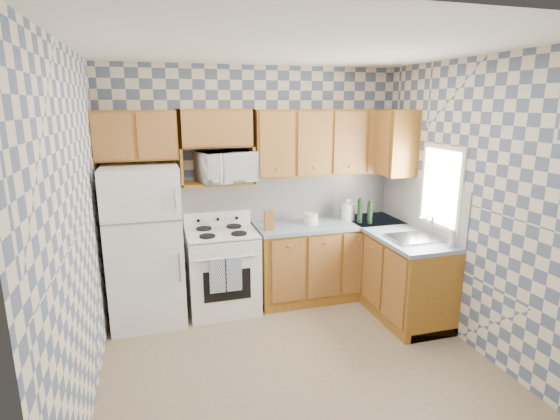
% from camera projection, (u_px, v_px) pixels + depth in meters
% --- Properties ---
extents(floor, '(3.40, 3.40, 0.00)m').
position_uv_depth(floor, '(298.00, 363.00, 3.94)').
color(floor, '#78624C').
rests_on(floor, ground).
extents(back_wall, '(3.40, 0.02, 2.70)m').
position_uv_depth(back_wall, '(256.00, 186.00, 5.11)').
color(back_wall, slate).
rests_on(back_wall, ground).
extents(right_wall, '(0.02, 3.20, 2.70)m').
position_uv_depth(right_wall, '(471.00, 206.00, 4.08)').
color(right_wall, slate).
rests_on(right_wall, ground).
extents(backsplash_back, '(2.60, 0.02, 0.56)m').
position_uv_depth(backsplash_back, '(288.00, 196.00, 5.25)').
color(backsplash_back, white).
rests_on(backsplash_back, back_wall).
extents(backsplash_right, '(0.02, 1.60, 0.56)m').
position_uv_depth(backsplash_right, '(420.00, 204.00, 4.86)').
color(backsplash_right, white).
rests_on(backsplash_right, right_wall).
extents(refrigerator, '(0.75, 0.70, 1.68)m').
position_uv_depth(refrigerator, '(145.00, 246.00, 4.56)').
color(refrigerator, white).
rests_on(refrigerator, floor).
extents(stove_body, '(0.76, 0.65, 0.90)m').
position_uv_depth(stove_body, '(222.00, 272.00, 4.89)').
color(stove_body, white).
rests_on(stove_body, floor).
extents(cooktop, '(0.76, 0.65, 0.02)m').
position_uv_depth(cooktop, '(221.00, 233.00, 4.79)').
color(cooktop, silver).
rests_on(cooktop, stove_body).
extents(backguard, '(0.76, 0.08, 0.17)m').
position_uv_depth(backguard, '(217.00, 218.00, 5.02)').
color(backguard, white).
rests_on(backguard, cooktop).
extents(dish_towel_left, '(0.17, 0.02, 0.37)m').
position_uv_depth(dish_towel_left, '(218.00, 276.00, 4.52)').
color(dish_towel_left, navy).
rests_on(dish_towel_left, stove_body).
extents(dish_towel_right, '(0.17, 0.02, 0.37)m').
position_uv_depth(dish_towel_right, '(234.00, 274.00, 4.57)').
color(dish_towel_right, navy).
rests_on(dish_towel_right, stove_body).
extents(base_cabinets_back, '(1.75, 0.60, 0.88)m').
position_uv_depth(base_cabinets_back, '(329.00, 260.00, 5.27)').
color(base_cabinets_back, brown).
rests_on(base_cabinets_back, floor).
extents(base_cabinets_right, '(0.60, 1.60, 0.88)m').
position_uv_depth(base_cabinets_right, '(392.00, 270.00, 4.96)').
color(base_cabinets_right, brown).
rests_on(base_cabinets_right, floor).
extents(countertop_back, '(1.77, 0.63, 0.04)m').
position_uv_depth(countertop_back, '(330.00, 224.00, 5.16)').
color(countertop_back, gray).
rests_on(countertop_back, base_cabinets_back).
extents(countertop_right, '(0.63, 1.60, 0.04)m').
position_uv_depth(countertop_right, '(395.00, 231.00, 4.85)').
color(countertop_right, gray).
rests_on(countertop_right, base_cabinets_right).
extents(upper_cabinets_back, '(1.75, 0.33, 0.74)m').
position_uv_depth(upper_cabinets_back, '(327.00, 142.00, 5.06)').
color(upper_cabinets_back, brown).
rests_on(upper_cabinets_back, back_wall).
extents(upper_cabinets_fridge, '(0.82, 0.33, 0.50)m').
position_uv_depth(upper_cabinets_fridge, '(136.00, 135.00, 4.46)').
color(upper_cabinets_fridge, brown).
rests_on(upper_cabinets_fridge, back_wall).
extents(upper_cabinets_right, '(0.33, 0.70, 0.74)m').
position_uv_depth(upper_cabinets_right, '(390.00, 142.00, 5.09)').
color(upper_cabinets_right, brown).
rests_on(upper_cabinets_right, right_wall).
extents(microwave_shelf, '(0.80, 0.33, 0.03)m').
position_uv_depth(microwave_shelf, '(217.00, 183.00, 4.81)').
color(microwave_shelf, brown).
rests_on(microwave_shelf, back_wall).
extents(microwave, '(0.70, 0.56, 0.34)m').
position_uv_depth(microwave, '(227.00, 167.00, 4.75)').
color(microwave, white).
rests_on(microwave, microwave_shelf).
extents(sink, '(0.48, 0.40, 0.03)m').
position_uv_depth(sink, '(413.00, 238.00, 4.52)').
color(sink, '#B7B7BC').
rests_on(sink, countertop_right).
extents(window, '(0.02, 0.66, 0.86)m').
position_uv_depth(window, '(441.00, 187.00, 4.48)').
color(window, silver).
rests_on(window, right_wall).
extents(bottle_0, '(0.06, 0.06, 0.28)m').
position_uv_depth(bottle_0, '(360.00, 211.00, 5.11)').
color(bottle_0, black).
rests_on(bottle_0, countertop_back).
extents(bottle_1, '(0.06, 0.06, 0.26)m').
position_uv_depth(bottle_1, '(370.00, 213.00, 5.08)').
color(bottle_1, black).
rests_on(bottle_1, countertop_back).
extents(bottle_2, '(0.06, 0.06, 0.24)m').
position_uv_depth(bottle_2, '(370.00, 211.00, 5.19)').
color(bottle_2, '#552C14').
rests_on(bottle_2, countertop_back).
extents(knife_block, '(0.10, 0.10, 0.21)m').
position_uv_depth(knife_block, '(269.00, 220.00, 4.82)').
color(knife_block, brown).
rests_on(knife_block, countertop_back).
extents(electric_kettle, '(0.16, 0.16, 0.20)m').
position_uv_depth(electric_kettle, '(348.00, 212.00, 5.23)').
color(electric_kettle, white).
rests_on(electric_kettle, countertop_back).
extents(food_containers, '(0.18, 0.18, 0.12)m').
position_uv_depth(food_containers, '(311.00, 219.00, 5.08)').
color(food_containers, beige).
rests_on(food_containers, countertop_back).
extents(soap_bottle, '(0.06, 0.06, 0.17)m').
position_uv_depth(soap_bottle, '(452.00, 238.00, 4.26)').
color(soap_bottle, beige).
rests_on(soap_bottle, countertop_right).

